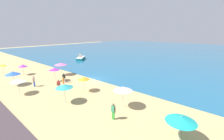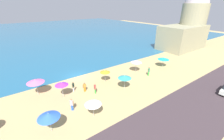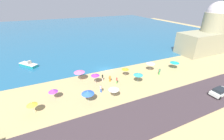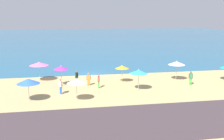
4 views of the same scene
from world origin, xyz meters
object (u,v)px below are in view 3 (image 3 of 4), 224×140
(beach_umbrella_0, at_px, (114,89))
(bather_1, at_px, (117,80))
(beach_umbrella_3, at_px, (88,92))
(beach_umbrella_9, at_px, (79,71))
(beach_umbrella_4, at_px, (95,75))
(bather_4, at_px, (102,77))
(beach_umbrella_6, at_px, (151,63))
(parked_car_2, at_px, (220,92))
(skiff_nearshore, at_px, (28,65))
(beach_umbrella_5, at_px, (32,104))
(beach_umbrella_8, at_px, (53,91))
(bather_2, at_px, (159,71))
(beach_umbrella_7, at_px, (175,62))
(beach_umbrella_1, at_px, (125,69))
(bather_3, at_px, (101,88))
(bather_0, at_px, (110,78))
(harbor_fortress, at_px, (208,34))
(beach_umbrella_2, at_px, (138,74))

(beach_umbrella_0, height_order, bather_1, beach_umbrella_0)
(beach_umbrella_3, distance_m, beach_umbrella_9, 8.38)
(beach_umbrella_4, distance_m, bather_4, 2.37)
(beach_umbrella_6, bearing_deg, parked_car_2, -67.88)
(beach_umbrella_3, height_order, skiff_nearshore, beach_umbrella_3)
(beach_umbrella_5, relative_size, bather_4, 1.34)
(beach_umbrella_8, relative_size, bather_2, 1.28)
(beach_umbrella_6, xyz_separation_m, beach_umbrella_7, (6.72, -1.42, -0.41))
(beach_umbrella_0, relative_size, beach_umbrella_1, 1.04)
(parked_car_2, height_order, skiff_nearshore, skiff_nearshore)
(beach_umbrella_4, bearing_deg, beach_umbrella_8, -166.97)
(beach_umbrella_4, distance_m, parked_car_2, 24.96)
(beach_umbrella_0, xyz_separation_m, beach_umbrella_9, (-4.29, 9.12, 0.25))
(beach_umbrella_1, xyz_separation_m, beach_umbrella_4, (-7.59, -0.38, 0.25))
(beach_umbrella_0, relative_size, bather_3, 1.34)
(beach_umbrella_8, xyz_separation_m, bather_2, (24.43, -0.36, -0.93))
(beach_umbrella_6, xyz_separation_m, bather_3, (-14.92, -3.76, -1.33))
(bather_0, xyz_separation_m, bather_4, (-1.40, 1.01, 0.06))
(parked_car_2, relative_size, skiff_nearshore, 0.80)
(bather_0, bearing_deg, beach_umbrella_4, 173.27)
(beach_umbrella_4, height_order, bather_1, beach_umbrella_4)
(beach_umbrella_6, height_order, beach_umbrella_8, beach_umbrella_6)
(beach_umbrella_0, relative_size, harbor_fortress, 0.14)
(beach_umbrella_2, bearing_deg, harbor_fortress, 14.49)
(beach_umbrella_5, relative_size, harbor_fortress, 0.14)
(beach_umbrella_6, distance_m, bather_0, 11.66)
(beach_umbrella_5, xyz_separation_m, bather_2, (27.86, 2.29, -0.97))
(beach_umbrella_8, bearing_deg, beach_umbrella_7, 1.59)
(bather_2, height_order, harbor_fortress, harbor_fortress)
(beach_umbrella_0, relative_size, beach_umbrella_4, 0.93)
(beach_umbrella_2, xyz_separation_m, bather_1, (-4.38, 1.67, -1.25))
(bather_3, bearing_deg, beach_umbrella_1, 27.08)
(beach_umbrella_3, bearing_deg, skiff_nearshore, 116.00)
(beach_umbrella_2, height_order, beach_umbrella_3, beach_umbrella_2)
(beach_umbrella_5, xyz_separation_m, skiff_nearshore, (-1.66, 21.12, -1.44))
(beach_umbrella_5, bearing_deg, bather_4, 20.65)
(beach_umbrella_8, bearing_deg, skiff_nearshore, 105.41)
(bather_0, xyz_separation_m, bather_3, (-3.36, -3.16, 0.10))
(beach_umbrella_6, distance_m, parked_car_2, 15.43)
(bather_1, xyz_separation_m, harbor_fortress, (36.84, 6.72, 5.19))
(beach_umbrella_9, xyz_separation_m, skiff_nearshore, (-11.13, 13.52, -1.80))
(beach_umbrella_3, relative_size, parked_car_2, 0.55)
(bather_2, bearing_deg, bather_1, 176.90)
(beach_umbrella_5, height_order, beach_umbrella_7, beach_umbrella_5)
(parked_car_2, relative_size, harbor_fortress, 0.27)
(beach_umbrella_8, bearing_deg, bather_4, 14.01)
(beach_umbrella_6, xyz_separation_m, skiff_nearshore, (-28.74, 16.21, -1.81))
(beach_umbrella_2, height_order, harbor_fortress, harbor_fortress)
(beach_umbrella_5, bearing_deg, parked_car_2, -15.82)
(beach_umbrella_0, height_order, beach_umbrella_4, beach_umbrella_4)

